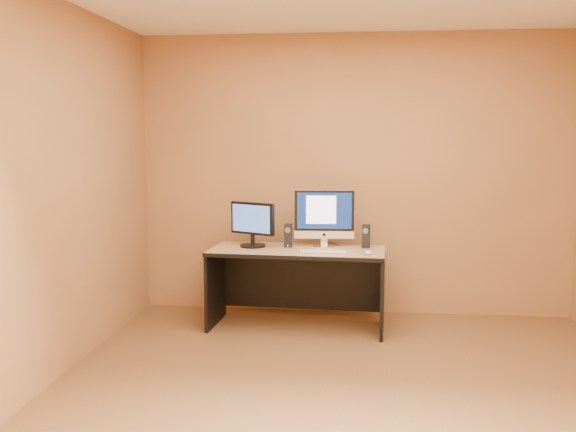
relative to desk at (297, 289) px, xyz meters
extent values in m
plane|color=brown|center=(0.48, -1.42, -0.35)|extent=(4.00, 4.00, 0.00)
cube|color=silver|center=(0.23, -0.14, 0.35)|extent=(0.41, 0.12, 0.02)
ellipsoid|color=white|center=(0.60, -0.17, 0.36)|extent=(0.06, 0.10, 0.03)
cylinder|color=black|center=(0.31, 0.27, 0.35)|extent=(0.10, 0.19, 0.01)
cylinder|color=black|center=(0.23, 0.29, 0.35)|extent=(0.10, 0.15, 0.01)
camera|label=1|loc=(0.52, -5.42, 1.31)|focal=40.00mm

